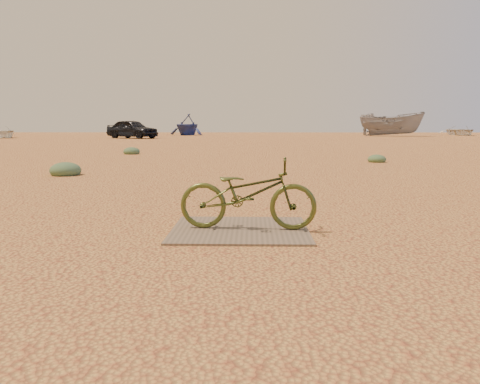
{
  "coord_description": "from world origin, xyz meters",
  "views": [
    {
      "loc": [
        -0.42,
        -4.61,
        1.12
      ],
      "look_at": [
        -0.54,
        0.24,
        0.42
      ],
      "focal_mm": 35.0,
      "sensor_mm": 36.0,
      "label": 1
    }
  ],
  "objects_px": {
    "bicycle": "(248,193)",
    "boat_far_left": "(187,124)",
    "car": "(132,129)",
    "boat_mid_right": "(391,124)",
    "boat_far_right": "(460,131)",
    "plywood_board": "(240,230)"
  },
  "relations": [
    {
      "from": "boat_far_left",
      "to": "boat_mid_right",
      "type": "distance_m",
      "value": 19.94
    },
    {
      "from": "plywood_board",
      "to": "boat_mid_right",
      "type": "bearing_deg",
      "value": 71.62
    },
    {
      "from": "bicycle",
      "to": "car",
      "type": "distance_m",
      "value": 33.7
    },
    {
      "from": "car",
      "to": "boat_mid_right",
      "type": "bearing_deg",
      "value": -42.98
    },
    {
      "from": "plywood_board",
      "to": "bicycle",
      "type": "xyz_separation_m",
      "value": [
        0.08,
        0.0,
        0.39
      ]
    },
    {
      "from": "car",
      "to": "boat_mid_right",
      "type": "height_order",
      "value": "boat_mid_right"
    },
    {
      "from": "plywood_board",
      "to": "boat_mid_right",
      "type": "height_order",
      "value": "boat_mid_right"
    },
    {
      "from": "plywood_board",
      "to": "bicycle",
      "type": "distance_m",
      "value": 0.4
    },
    {
      "from": "boat_far_right",
      "to": "plywood_board",
      "type": "bearing_deg",
      "value": -113.92
    },
    {
      "from": "boat_mid_right",
      "to": "boat_far_right",
      "type": "xyz_separation_m",
      "value": [
        8.09,
        3.73,
        -0.65
      ]
    },
    {
      "from": "boat_mid_right",
      "to": "plywood_board",
      "type": "bearing_deg",
      "value": -177.12
    },
    {
      "from": "bicycle",
      "to": "car",
      "type": "height_order",
      "value": "car"
    },
    {
      "from": "boat_mid_right",
      "to": "boat_far_right",
      "type": "height_order",
      "value": "boat_mid_right"
    },
    {
      "from": "bicycle",
      "to": "boat_mid_right",
      "type": "relative_size",
      "value": 0.25
    },
    {
      "from": "car",
      "to": "bicycle",
      "type": "bearing_deg",
      "value": -134.78
    },
    {
      "from": "boat_mid_right",
      "to": "boat_far_right",
      "type": "distance_m",
      "value": 8.94
    },
    {
      "from": "boat_mid_right",
      "to": "bicycle",
      "type": "bearing_deg",
      "value": -177.01
    },
    {
      "from": "bicycle",
      "to": "plywood_board",
      "type": "bearing_deg",
      "value": 95.79
    },
    {
      "from": "boat_far_right",
      "to": "bicycle",
      "type": "bearing_deg",
      "value": -113.84
    },
    {
      "from": "bicycle",
      "to": "boat_far_left",
      "type": "relative_size",
      "value": 0.35
    },
    {
      "from": "plywood_board",
      "to": "boat_mid_right",
      "type": "distance_m",
      "value": 41.87
    },
    {
      "from": "boat_mid_right",
      "to": "boat_far_left",
      "type": "bearing_deg",
      "value": 101.32
    }
  ]
}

